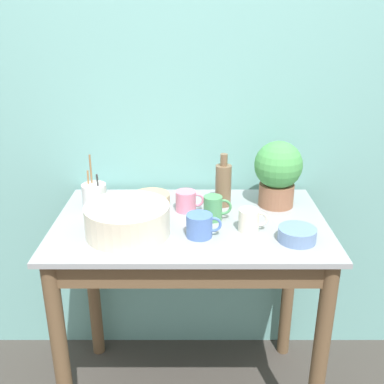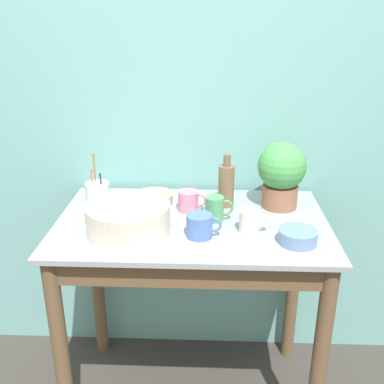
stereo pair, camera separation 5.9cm
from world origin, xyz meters
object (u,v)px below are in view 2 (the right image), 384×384
Objects in this scene: bottle_tall at (226,185)px; bowl_small_blue at (298,237)px; potted_plant at (281,172)px; utensil_cup at (98,195)px; mug_blue at (200,226)px; mug_green at (215,208)px; bowl_wash_large at (128,219)px; mug_pink at (189,201)px; mug_cream at (250,221)px; bowl_small_tan at (154,198)px.

bowl_small_blue is (0.24, -0.32, -0.07)m from bottle_tall.
potted_plant is 0.23m from bottle_tall.
mug_blue is at bearing -29.38° from utensil_cup.
mug_green reaches higher than mug_blue.
bowl_wash_large is 0.30m from mug_pink.
bowl_wash_large is 2.81× the size of mug_green.
potted_plant is at bearing 3.26° from utensil_cup.
mug_cream is at bearing 153.27° from bowl_small_blue.
bottle_tall is 0.98× the size of utensil_cup.
bowl_wash_large is 0.61m from bowl_small_blue.
potted_plant is 1.21× the size of utensil_cup.
utensil_cup is at bearing 126.68° from bowl_wash_large.
bowl_wash_large reaches higher than bowl_small_tan.
potted_plant is 0.40m from mug_pink.
mug_cream is at bearing -120.44° from potted_plant.
mug_cream is at bearing 13.78° from mug_blue.
potted_plant reaches higher than mug_green.
mug_pink is (-0.38, -0.06, -0.11)m from potted_plant.
potted_plant reaches higher than mug_blue.
bowl_wash_large reaches higher than mug_blue.
mug_green is at bearing -151.94° from potted_plant.
bowl_small_tan is 1.19× the size of bowl_small_blue.
bowl_small_blue is (0.16, -0.08, -0.02)m from mug_cream.
bottle_tall is (-0.22, 0.00, -0.06)m from potted_plant.
potted_plant is at bearing 24.17° from bowl_wash_large.
potted_plant is 2.50× the size of mug_cream.
bowl_small_tan is 0.65m from bowl_small_blue.
bowl_small_tan is at bearing 146.28° from mug_cream.
bowl_small_tan is at bearing 153.43° from mug_pink.
bottle_tall is at bearing 179.64° from potted_plant.
utensil_cup is at bearing -175.23° from bottle_tall.
bowl_small_blue is at bearing -31.38° from mug_green.
bowl_wash_large is at bearing -135.57° from mug_pink.
bowl_wash_large is at bearing -176.77° from mug_cream.
mug_blue is 0.80× the size of bowl_small_tan.
mug_cream is at bearing -71.00° from bottle_tall.
utensil_cup is at bearing 162.27° from mug_cream.
bowl_wash_large is 2.79× the size of mug_cream.
mug_cream is 0.86× the size of mug_blue.
bowl_small_tan is (-0.39, 0.26, -0.02)m from mug_cream.
mug_blue is at bearing -4.33° from bowl_wash_large.
bowl_small_blue reaches higher than bowl_small_tan.
mug_cream is 0.47m from bowl_small_tan.
bowl_small_tan is (-0.53, 0.02, -0.13)m from potted_plant.
bowl_wash_large is 0.27m from mug_blue.
bottle_tall is at bearing 4.77° from utensil_cup.
mug_green is at bearing 143.40° from mug_cream.
bowl_wash_large is at bearing -143.99° from bottle_tall.
bottle_tall reaches higher than bowl_wash_large.
bowl_wash_large is at bearing -155.83° from potted_plant.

